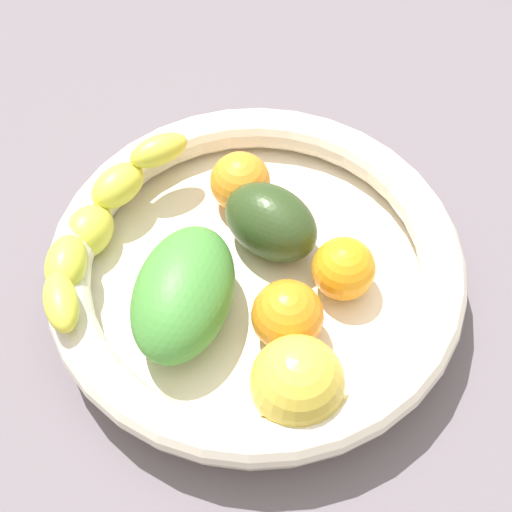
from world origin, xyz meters
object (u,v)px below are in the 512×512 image
at_px(banana_draped_left, 97,225).
at_px(orange_front, 287,316).
at_px(mango_green, 183,293).
at_px(apple_yellow, 297,383).
at_px(avocado_dark, 271,222).
at_px(orange_mid_right, 344,269).
at_px(fruit_bowl, 256,271).
at_px(orange_mid_left, 241,182).

bearing_deg(banana_draped_left, orange_front, 142.30).
bearing_deg(mango_green, banana_draped_left, -51.11).
bearing_deg(mango_green, apple_yellow, 128.92).
bearing_deg(mango_green, avocado_dark, -143.07).
relative_size(orange_mid_right, mango_green, 0.43).
xyz_separation_m(mango_green, apple_yellow, (-0.07, 0.09, 0.00)).
relative_size(banana_draped_left, apple_yellow, 2.71).
relative_size(fruit_bowl, banana_draped_left, 1.82).
height_order(fruit_bowl, orange_mid_right, orange_mid_right).
xyz_separation_m(fruit_bowl, orange_front, (-0.01, 0.06, 0.02)).
bearing_deg(fruit_bowl, mango_green, 24.35).
xyz_separation_m(fruit_bowl, banana_draped_left, (0.12, -0.05, 0.03)).
bearing_deg(banana_draped_left, fruit_bowl, 158.12).
bearing_deg(orange_mid_right, mango_green, 2.98).
bearing_deg(banana_draped_left, orange_mid_right, 159.67).
relative_size(banana_draped_left, mango_green, 1.54).
bearing_deg(avocado_dark, orange_mid_left, -70.64).
bearing_deg(banana_draped_left, avocado_dark, 172.75).
xyz_separation_m(orange_mid_left, mango_green, (0.06, 0.11, 0.01)).
xyz_separation_m(orange_mid_left, apple_yellow, (-0.01, 0.20, 0.01)).
xyz_separation_m(orange_mid_left, avocado_dark, (-0.02, 0.05, 0.00)).
height_order(mango_green, apple_yellow, apple_yellow).
bearing_deg(orange_mid_left, orange_mid_right, 123.17).
distance_m(fruit_bowl, apple_yellow, 0.12).
bearing_deg(orange_mid_left, orange_front, 95.85).
xyz_separation_m(banana_draped_left, orange_mid_left, (-0.13, -0.03, -0.01)).
bearing_deg(apple_yellow, orange_mid_right, -121.06).
relative_size(fruit_bowl, orange_mid_right, 6.59).
height_order(fruit_bowl, avocado_dark, avocado_dark).
relative_size(fruit_bowl, apple_yellow, 4.92).
height_order(orange_front, apple_yellow, apple_yellow).
bearing_deg(orange_mid_right, avocado_dark, -46.85).
bearing_deg(apple_yellow, avocado_dark, -93.01).
height_order(fruit_bowl, apple_yellow, apple_yellow).
relative_size(banana_draped_left, orange_mid_right, 3.63).
distance_m(orange_mid_right, avocado_dark, 0.07).
bearing_deg(orange_front, orange_mid_left, -84.15).
xyz_separation_m(orange_front, orange_mid_left, (0.01, -0.14, -0.00)).
distance_m(orange_mid_left, apple_yellow, 0.20).
bearing_deg(mango_green, orange_mid_left, -119.50).
relative_size(mango_green, avocado_dark, 1.44).
distance_m(fruit_bowl, avocado_dark, 0.04).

